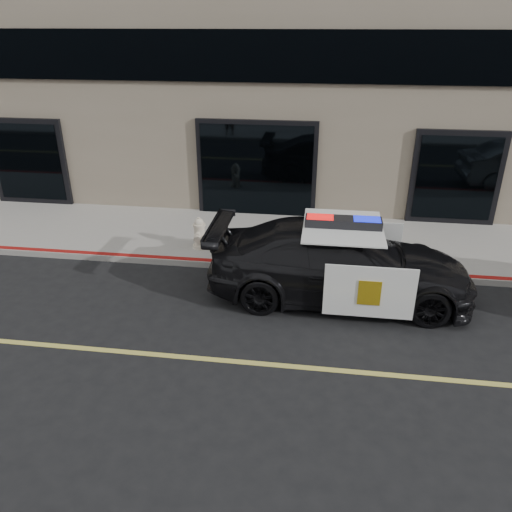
# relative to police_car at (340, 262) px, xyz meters

# --- Properties ---
(ground) EXTENTS (120.00, 120.00, 0.00)m
(ground) POSITION_rel_police_car_xyz_m (-1.37, -2.55, -0.80)
(ground) COLOR black
(ground) RESTS_ON ground
(sidewalk_n) EXTENTS (60.00, 3.50, 0.15)m
(sidewalk_n) POSITION_rel_police_car_xyz_m (-1.37, 2.70, -0.73)
(sidewalk_n) COLOR gray
(sidewalk_n) RESTS_ON ground
(police_car) EXTENTS (2.49, 5.47, 1.79)m
(police_car) POSITION_rel_police_car_xyz_m (0.00, 0.00, 0.00)
(police_car) COLOR black
(police_car) RESTS_ON ground
(fire_hydrant) EXTENTS (0.37, 0.51, 0.81)m
(fire_hydrant) POSITION_rel_police_car_xyz_m (-3.44, 1.71, -0.27)
(fire_hydrant) COLOR beige
(fire_hydrant) RESTS_ON sidewalk_n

